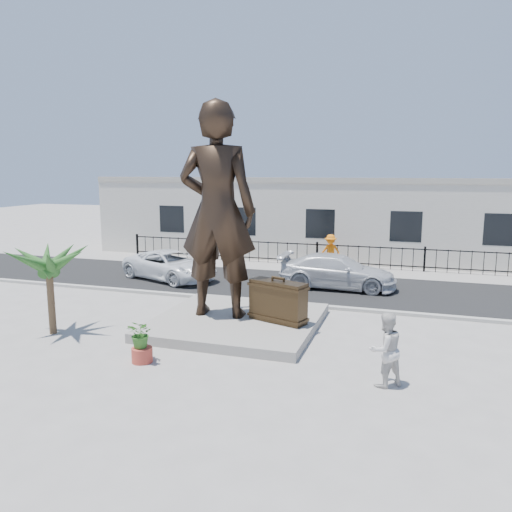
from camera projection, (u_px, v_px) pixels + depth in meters
The scene contains 16 objects.
ground at pixel (236, 342), 14.94m from camera, with size 100.00×100.00×0.00m, color #9E9991.
street at pixel (297, 285), 22.44m from camera, with size 40.00×7.00×0.01m, color black.
curb at pixel (276, 303), 19.15m from camera, with size 40.00×0.25×0.12m, color #A5A399.
far_sidewalk at pixel (314, 268), 26.20m from camera, with size 40.00×2.50×0.02m, color #9E9991.
plinth at pixel (237, 322), 16.47m from camera, with size 5.20×5.20×0.30m, color gray.
fence at pixel (317, 255), 26.85m from camera, with size 22.00×0.10×1.20m, color black.
building at pixel (331, 218), 30.52m from camera, with size 28.00×7.00×4.40m, color silver.
statue at pixel (217, 211), 16.17m from camera, with size 2.54×1.67×6.96m, color black.
suitcase at pixel (278, 301), 15.90m from camera, with size 1.88×0.60×1.32m, color #332515.
tourist at pixel (385, 350), 11.79m from camera, with size 0.88×0.68×1.81m, color silver.
car_white at pixel (170, 265), 23.44m from camera, with size 2.23×4.84×1.35m, color white.
car_silver at pixel (337, 271), 21.70m from camera, with size 2.05×5.05×1.46m, color silver.
worker at pixel (331, 251), 26.00m from camera, with size 1.15×0.66×1.78m, color orange.
palm_tree at pixel (53, 333), 15.76m from camera, with size 1.80×1.80×3.20m, color #224E1C, non-canonical shape.
planter at pixel (142, 355), 13.37m from camera, with size 0.56×0.56×0.40m, color #B63F30.
shrub at pixel (141, 334), 13.27m from camera, with size 0.70×0.60×0.77m, color #306721.
Camera 1 is at (4.93, -13.42, 5.08)m, focal length 35.00 mm.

